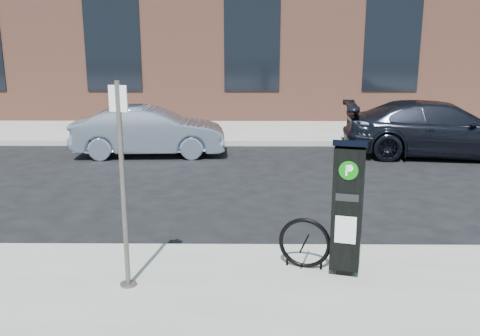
{
  "coord_description": "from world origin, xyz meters",
  "views": [
    {
      "loc": [
        -0.25,
        -6.68,
        2.9
      ],
      "look_at": [
        -0.32,
        0.5,
        1.15
      ],
      "focal_mm": 38.0,
      "sensor_mm": 36.0,
      "label": 1
    }
  ],
  "objects_px": {
    "parking_kiosk": "(348,206)",
    "sign_pole": "(123,189)",
    "car_silver": "(150,131)",
    "car_dark": "(440,129)",
    "bike_rack": "(305,243)"
  },
  "relations": [
    {
      "from": "parking_kiosk",
      "to": "car_dark",
      "type": "height_order",
      "value": "parking_kiosk"
    },
    {
      "from": "parking_kiosk",
      "to": "bike_rack",
      "type": "height_order",
      "value": "parking_kiosk"
    },
    {
      "from": "sign_pole",
      "to": "bike_rack",
      "type": "relative_size",
      "value": 3.6
    },
    {
      "from": "bike_rack",
      "to": "car_silver",
      "type": "distance_m",
      "value": 8.08
    },
    {
      "from": "sign_pole",
      "to": "car_dark",
      "type": "distance_m",
      "value": 10.24
    },
    {
      "from": "parking_kiosk",
      "to": "car_silver",
      "type": "height_order",
      "value": "parking_kiosk"
    },
    {
      "from": "car_silver",
      "to": "parking_kiosk",
      "type": "bearing_deg",
      "value": -156.68
    },
    {
      "from": "car_silver",
      "to": "car_dark",
      "type": "distance_m",
      "value": 7.7
    },
    {
      "from": "parking_kiosk",
      "to": "car_silver",
      "type": "xyz_separation_m",
      "value": [
        -3.78,
        7.53,
        -0.36
      ]
    },
    {
      "from": "bike_rack",
      "to": "car_dark",
      "type": "height_order",
      "value": "car_dark"
    },
    {
      "from": "sign_pole",
      "to": "car_silver",
      "type": "height_order",
      "value": "sign_pole"
    },
    {
      "from": "parking_kiosk",
      "to": "car_dark",
      "type": "xyz_separation_m",
      "value": [
        3.92,
        7.51,
        -0.29
      ]
    },
    {
      "from": "bike_rack",
      "to": "car_silver",
      "type": "bearing_deg",
      "value": 131.02
    },
    {
      "from": "sign_pole",
      "to": "car_silver",
      "type": "distance_m",
      "value": 8.02
    },
    {
      "from": "parking_kiosk",
      "to": "sign_pole",
      "type": "relative_size",
      "value": 0.71
    }
  ]
}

